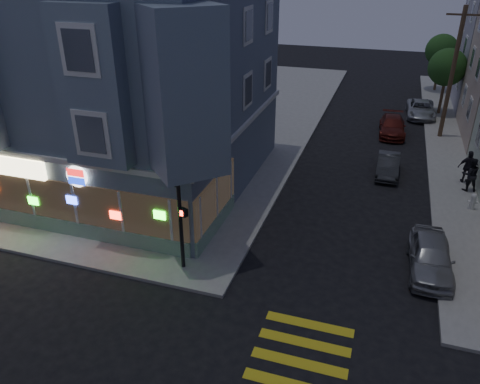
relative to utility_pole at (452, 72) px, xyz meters
The scene contains 14 objects.
ground 27.26m from the utility_pole, 116.57° to the right, with size 120.00×120.00×0.00m, color black.
sidewalk_nw 25.95m from the utility_pole, behind, with size 33.00×42.00×0.15m, color gray.
corner_building 22.24m from the utility_pole, 144.13° to the right, with size 14.60×14.60×11.40m.
utility_pole is the anchor object (origin of this frame).
street_tree_near 6.06m from the utility_pole, 88.09° to the left, with size 3.00×3.00×5.30m.
street_tree_far 14.03m from the utility_pole, 89.18° to the left, with size 3.00×3.00×5.30m.
pedestrian_a 9.80m from the utility_pole, 83.68° to the right, with size 0.94×0.73×1.94m, color black.
pedestrian_b 8.81m from the utility_pole, 82.82° to the right, with size 1.14×0.47×1.94m, color black.
parked_car_a 18.06m from the utility_pole, 94.24° to the right, with size 1.73×4.30×1.46m, color #94969A.
parked_car_b 9.56m from the utility_pole, 113.31° to the right, with size 1.28×3.68×1.21m, color #313336.
parked_car_c 5.37m from the utility_pole, behind, with size 1.83×4.50×1.31m, color #5D1B15.
parked_car_d 6.50m from the utility_pole, 105.03° to the left, with size 2.19×4.74×1.32m, color #A8ADB3.
traffic_signal 23.69m from the utility_pole, 118.36° to the right, with size 0.65×0.57×5.06m.
fire_hydrant 12.12m from the utility_pole, 84.96° to the right, with size 0.51×0.29×0.88m.
Camera 1 is at (8.13, -11.51, 12.02)m, focal length 35.00 mm.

